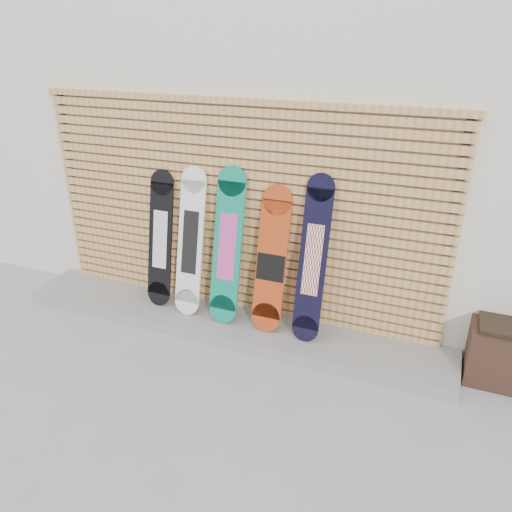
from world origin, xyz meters
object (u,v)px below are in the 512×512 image
object	(u,v)px
snowboard_0	(160,239)
snowboard_1	(190,242)
snowboard_2	(227,247)
snowboard_4	(313,260)
snowboard_3	(271,261)

from	to	relation	value
snowboard_0	snowboard_1	size ratio (longest dim) A/B	0.95
snowboard_0	snowboard_2	world-z (taller)	snowboard_2
snowboard_0	snowboard_4	size ratio (longest dim) A/B	0.91
snowboard_1	snowboard_3	bearing A→B (deg)	-0.01
snowboard_2	snowboard_3	bearing A→B (deg)	0.63
snowboard_0	snowboard_4	world-z (taller)	snowboard_4
snowboard_1	snowboard_3	xyz separation A→B (m)	(0.88, -0.00, -0.06)
snowboard_3	snowboard_2	bearing A→B (deg)	-179.37
snowboard_1	snowboard_2	size ratio (longest dim) A/B	0.97
snowboard_1	snowboard_3	world-z (taller)	snowboard_1
snowboard_0	snowboard_2	xyz separation A→B (m)	(0.79, -0.03, 0.06)
snowboard_3	snowboard_4	distance (m)	0.42
snowboard_2	snowboard_4	xyz separation A→B (m)	(0.88, 0.00, 0.01)
snowboard_2	snowboard_3	distance (m)	0.47
snowboard_1	snowboard_3	size ratio (longest dim) A/B	1.06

